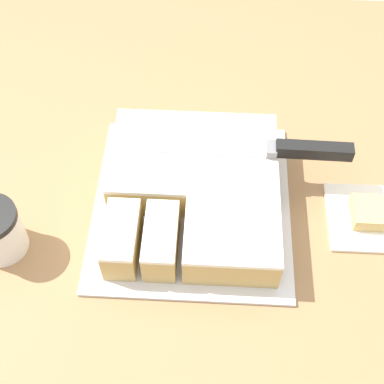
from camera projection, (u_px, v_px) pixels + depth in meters
ground_plane at (183, 366)px, 1.62m from camera, size 8.00×8.00×0.00m
countertop at (181, 304)px, 1.25m from camera, size 1.40×1.10×0.90m
cake_board at (192, 204)px, 0.87m from camera, size 0.32×0.34×0.01m
cake at (195, 190)px, 0.84m from camera, size 0.27×0.29×0.06m
knife at (285, 150)px, 0.84m from camera, size 0.36×0.03×0.02m
paper_napkin at (367, 218)px, 0.85m from camera, size 0.13×0.13×0.01m
brownie at (370, 213)px, 0.84m from camera, size 0.06×0.06×0.02m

